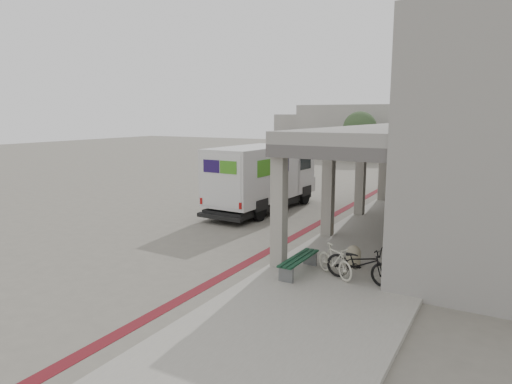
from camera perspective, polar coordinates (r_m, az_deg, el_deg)
The scene contains 14 objects.
ground at distance 17.45m, azimuth 1.79°, elevation -5.21°, with size 120.00×120.00×0.00m, color #666157.
bike_lane_stripe at distance 18.80m, azimuth 7.33°, elevation -4.18°, with size 0.35×40.00×0.01m, color #5C1219.
sidewalk at distance 16.05m, azimuth 14.64°, elevation -6.63°, with size 4.40×28.00×0.12m, color gray.
transit_building at distance 19.52m, azimuth 26.61°, elevation 5.48°, with size 7.60×17.00×7.00m.
distant_backdrop at distance 51.98m, azimuth 17.64°, elevation 7.25°, with size 28.00×10.00×6.50m.
tree_left at distance 44.84m, azimuth 12.85°, elevation 7.76°, with size 3.20×3.20×4.80m.
tree_mid at distance 45.35m, azimuth 22.16°, elevation 7.31°, with size 3.20×3.20×4.80m.
fedex_truck at distance 21.30m, azimuth 0.83°, elevation 1.97°, with size 2.57×7.26×3.06m.
bench at distance 12.86m, azimuth 5.37°, elevation -8.67°, with size 0.43×1.92×0.45m.
bollard_near at distance 13.62m, azimuth 12.08°, elevation -7.82°, with size 0.42×0.42×0.63m.
bollard_far at distance 16.97m, azimuth 8.91°, elevation -4.29°, with size 0.40×0.40×0.60m.
utility_cabinet at distance 14.55m, azimuth 17.32°, elevation -6.27°, with size 0.43×0.57×0.95m, color gray.
bicycle_black at distance 12.40m, azimuth 12.88°, elevation -8.71°, with size 0.66×1.90×1.00m, color black.
bicycle_cream at distance 12.68m, azimuth 9.82°, elevation -8.46°, with size 0.42×1.47×0.88m, color beige.
Camera 1 is at (7.78, -14.96, 4.47)m, focal length 32.00 mm.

